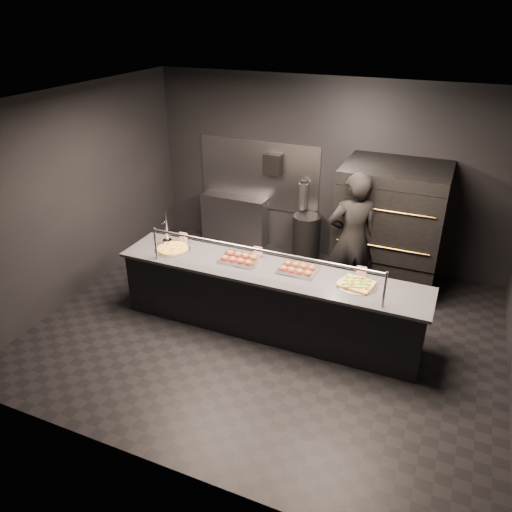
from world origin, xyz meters
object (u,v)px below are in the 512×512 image
service_counter (269,300)px  prep_shelf (235,219)px  worker (352,239)px  trash_bin (306,237)px  towel_dispenser (273,164)px  pizza_oven (390,227)px  fire_extinguisher (303,196)px  round_pizza (173,249)px  slider_tray_a (239,258)px  slider_tray_b (298,269)px  beer_tap (167,235)px  square_pizza (357,284)px

service_counter → prep_shelf: bearing=124.6°
worker → trash_bin: bearing=-76.0°
service_counter → towel_dispenser: bearing=110.6°
pizza_oven → fire_extinguisher: bearing=162.1°
round_pizza → trash_bin: (1.25, 2.20, -0.54)m
slider_tray_a → towel_dispenser: bearing=100.8°
worker → prep_shelf: bearing=-55.1°
round_pizza → trash_bin: 2.59m
round_pizza → slider_tray_a: size_ratio=0.92×
fire_extinguisher → round_pizza: size_ratio=1.01×
pizza_oven → fire_extinguisher: pizza_oven is taller
slider_tray_b → trash_bin: (-0.55, 2.10, -0.56)m
prep_shelf → pizza_oven: bearing=-8.5°
trash_bin → worker: bearing=-46.4°
slider_tray_b → pizza_oven: bearing=64.4°
beer_tap → trash_bin: beer_tap is taller
beer_tap → round_pizza: beer_tap is taller
round_pizza → worker: worker is taller
fire_extinguisher → slider_tray_a: bearing=-92.7°
service_counter → pizza_oven: bearing=57.7°
pizza_oven → square_pizza: bearing=-92.2°
pizza_oven → towel_dispenser: bearing=166.9°
service_counter → square_pizza: size_ratio=8.39×
pizza_oven → beer_tap: (-2.80, -1.78, 0.10)m
square_pizza → trash_bin: square_pizza is taller
worker → fire_extinguisher: bearing=-76.5°
prep_shelf → towel_dispenser: size_ratio=3.43×
beer_tap → trash_bin: size_ratio=0.65×
slider_tray_a → trash_bin: 2.22m
slider_tray_a → slider_tray_b: bearing=2.5°
round_pizza → fire_extinguisher: bearing=65.2°
pizza_oven → beer_tap: pizza_oven is taller
fire_extinguisher → worker: (1.14, -1.23, -0.07)m
beer_tap → round_pizza: bearing=-35.1°
fire_extinguisher → slider_tray_b: size_ratio=1.02×
prep_shelf → square_pizza: bearing=-39.7°
trash_bin → worker: (0.99, -1.05, 0.60)m
prep_shelf → towel_dispenser: (0.70, 0.07, 1.10)m
prep_shelf → square_pizza: size_ratio=2.46×
slider_tray_a → slider_tray_b: 0.81m
pizza_oven → fire_extinguisher: size_ratio=3.78×
pizza_oven → slider_tray_b: 1.98m
round_pizza → square_pizza: 2.58m
pizza_oven → trash_bin: bearing=167.1°
fire_extinguisher → trash_bin: size_ratio=0.64×
pizza_oven → towel_dispenser: size_ratio=5.46×
trash_bin → worker: worker is taller
worker → towel_dispenser: bearing=-65.2°
towel_dispenser → slider_tray_a: towel_dispenser is taller
service_counter → slider_tray_a: (-0.46, 0.08, 0.49)m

